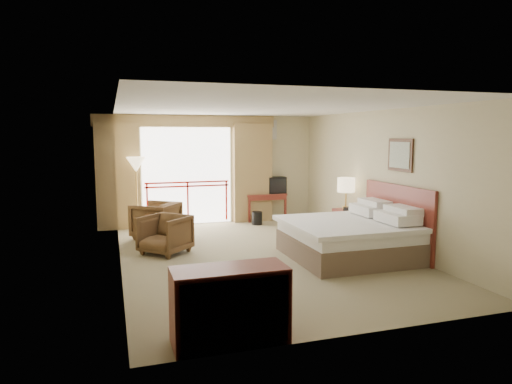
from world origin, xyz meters
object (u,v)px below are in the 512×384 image
object	(u,v)px
floor_lamp	(136,167)
armchair_near	(166,253)
side_table	(159,224)
nightstand	(346,224)
table_lamp	(346,185)
tv	(276,185)
dresser	(230,305)
desk	(264,199)
armchair_far	(156,238)
wastebasket	(257,218)
bed	(351,237)

from	to	relation	value
floor_lamp	armchair_near	bearing A→B (deg)	-81.05
armchair_near	side_table	size ratio (longest dim) A/B	1.33
nightstand	table_lamp	size ratio (longest dim) A/B	0.93
tv	dresser	xyz separation A→B (m)	(-2.95, -6.63, -0.50)
dresser	side_table	bearing A→B (deg)	97.91
desk	dresser	bearing A→B (deg)	-113.46
armchair_far	desk	bearing A→B (deg)	151.53
tv	side_table	size ratio (longest dim) A/B	0.80
wastebasket	floor_lamp	bearing A→B (deg)	175.85
desk	armchair_far	size ratio (longest dim) A/B	1.24
bed	table_lamp	bearing A→B (deg)	64.64
wastebasket	armchair_far	xyz separation A→B (m)	(-2.54, -0.76, -0.16)
armchair_far	floor_lamp	bearing A→B (deg)	-124.86
nightstand	armchair_far	xyz separation A→B (m)	(-3.94, 1.20, -0.31)
nightstand	desk	distance (m)	2.77
table_lamp	floor_lamp	distance (m)	4.78
bed	dresser	xyz separation A→B (m)	(-2.94, -2.64, 0.03)
nightstand	armchair_near	world-z (taller)	nightstand
side_table	dresser	size ratio (longest dim) A/B	0.49
wastebasket	armchair_near	bearing A→B (deg)	-139.60
floor_lamp	dresser	bearing A→B (deg)	-84.53
bed	floor_lamp	world-z (taller)	floor_lamp
armchair_far	side_table	distance (m)	0.67
wastebasket	floor_lamp	size ratio (longest dim) A/B	0.19
armchair_far	floor_lamp	xyz separation A→B (m)	(-0.33, 0.97, 1.47)
nightstand	dresser	distance (m)	5.52
wastebasket	floor_lamp	xyz separation A→B (m)	(-2.86, 0.21, 1.31)
armchair_far	side_table	size ratio (longest dim) A/B	1.43
bed	armchair_far	xyz separation A→B (m)	(-3.22, 2.68, -0.38)
bed	side_table	distance (m)	3.86
armchair_near	armchair_far	bearing A→B (deg)	137.56
side_table	nightstand	bearing A→B (deg)	-9.67
dresser	wastebasket	bearing A→B (deg)	74.36
tv	dresser	bearing A→B (deg)	-114.34
tv	table_lamp	bearing A→B (deg)	-74.19
tv	wastebasket	distance (m)	1.16
nightstand	tv	bearing A→B (deg)	104.08
desk	wastebasket	xyz separation A→B (m)	(-0.39, -0.60, -0.38)
floor_lamp	bed	bearing A→B (deg)	-45.85
table_lamp	wastebasket	xyz separation A→B (m)	(-1.40, 1.91, -0.97)
bed	nightstand	size ratio (longest dim) A/B	3.44
bed	nightstand	distance (m)	1.65
bed	wastebasket	bearing A→B (deg)	101.16
armchair_near	dresser	bearing A→B (deg)	-40.75
table_lamp	floor_lamp	xyz separation A→B (m)	(-4.27, 2.12, 0.34)
side_table	floor_lamp	distance (m)	1.87
armchair_far	dresser	xyz separation A→B (m)	(0.28, -5.32, 0.41)
nightstand	armchair_far	bearing A→B (deg)	161.30
tv	side_table	world-z (taller)	tv
armchair_near	floor_lamp	size ratio (longest dim) A/B	0.47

